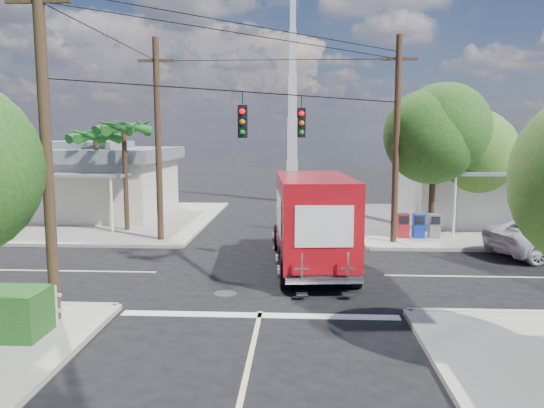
{
  "coord_description": "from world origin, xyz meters",
  "views": [
    {
      "loc": [
        1.06,
        -18.01,
        4.85
      ],
      "look_at": [
        0.0,
        2.0,
        2.2
      ],
      "focal_mm": 35.0,
      "sensor_mm": 36.0,
      "label": 1
    }
  ],
  "objects": [
    {
      "name": "ground",
      "position": [
        0.0,
        0.0,
        0.0
      ],
      "size": [
        120.0,
        120.0,
        0.0
      ],
      "primitive_type": "plane",
      "color": "black",
      "rests_on": "ground"
    },
    {
      "name": "sidewalk_ne",
      "position": [
        10.88,
        10.88,
        0.07
      ],
      "size": [
        14.12,
        14.12,
        0.14
      ],
      "color": "#9B968C",
      "rests_on": "ground"
    },
    {
      "name": "sidewalk_nw",
      "position": [
        -10.88,
        10.88,
        0.07
      ],
      "size": [
        14.12,
        14.12,
        0.14
      ],
      "color": "#9B968C",
      "rests_on": "ground"
    },
    {
      "name": "road_markings",
      "position": [
        0.0,
        -1.47,
        0.01
      ],
      "size": [
        32.0,
        32.0,
        0.01
      ],
      "color": "beige",
      "rests_on": "ground"
    },
    {
      "name": "building_ne",
      "position": [
        12.5,
        11.97,
        2.32
      ],
      "size": [
        11.8,
        10.2,
        4.5
      ],
      "color": "silver",
      "rests_on": "sidewalk_ne"
    },
    {
      "name": "building_nw",
      "position": [
        -12.0,
        12.46,
        2.22
      ],
      "size": [
        10.8,
        10.2,
        4.3
      ],
      "color": "beige",
      "rests_on": "sidewalk_nw"
    },
    {
      "name": "radio_tower",
      "position": [
        0.5,
        20.0,
        5.64
      ],
      "size": [
        0.8,
        0.8,
        17.0
      ],
      "color": "silver",
      "rests_on": "ground"
    },
    {
      "name": "tree_ne_front",
      "position": [
        7.21,
        6.76,
        4.77
      ],
      "size": [
        4.21,
        4.14,
        6.66
      ],
      "color": "#422D1C",
      "rests_on": "sidewalk_ne"
    },
    {
      "name": "tree_ne_back",
      "position": [
        9.81,
        8.96,
        4.19
      ],
      "size": [
        3.77,
        3.66,
        5.82
      ],
      "color": "#422D1C",
      "rests_on": "sidewalk_ne"
    },
    {
      "name": "palm_nw_front",
      "position": [
        -7.5,
        7.5,
        5.04
      ],
      "size": [
        3.01,
        3.08,
        5.59
      ],
      "color": "#422D1C",
      "rests_on": "sidewalk_nw"
    },
    {
      "name": "palm_nw_back",
      "position": [
        -9.5,
        9.0,
        4.67
      ],
      "size": [
        3.01,
        3.08,
        5.19
      ],
      "color": "#422D1C",
      "rests_on": "sidewalk_nw"
    },
    {
      "name": "utility_poles",
      "position": [
        -1.58,
        1.6,
        4.67
      ],
      "size": [
        12.0,
        10.68,
        9.0
      ],
      "color": "#473321",
      "rests_on": "ground"
    },
    {
      "name": "vending_boxes",
      "position": [
        6.5,
        6.2,
        0.69
      ],
      "size": [
        1.9,
        0.5,
        1.1
      ],
      "color": "maroon",
      "rests_on": "sidewalk_ne"
    },
    {
      "name": "delivery_truck",
      "position": [
        1.5,
        1.03,
        1.73
      ],
      "size": [
        3.08,
        8.02,
        3.4
      ],
      "color": "black",
      "rests_on": "ground"
    }
  ]
}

